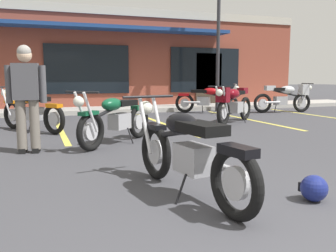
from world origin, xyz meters
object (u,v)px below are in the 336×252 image
object	(u,v)px
motorcycle_blue_standard	(207,99)
person_in_black_shirt	(26,93)
parking_lot_lamp_post	(220,9)
motorcycle_red_sportbike	(233,103)
motorcycle_green_cafe_racer	(116,118)
helmet_on_pavement	(314,188)
motorcycle_silver_naked	(31,110)
motorcycle_foreground_classic	(188,151)
motorcycle_orange_scrambler	(286,97)

from	to	relation	value
motorcycle_blue_standard	person_in_black_shirt	bearing A→B (deg)	-139.08
person_in_black_shirt	parking_lot_lamp_post	world-z (taller)	parking_lot_lamp_post
motorcycle_red_sportbike	person_in_black_shirt	bearing A→B (deg)	-156.52
motorcycle_green_cafe_racer	helmet_on_pavement	xyz separation A→B (m)	(1.15, -3.62, -0.33)
person_in_black_shirt	helmet_on_pavement	size ratio (longest dim) A/B	6.44
motorcycle_silver_naked	person_in_black_shirt	xyz separation A→B (m)	(-0.04, -2.42, 0.49)
motorcycle_silver_naked	parking_lot_lamp_post	xyz separation A→B (m)	(6.04, 2.73, 2.96)
motorcycle_foreground_classic	motorcycle_red_sportbike	world-z (taller)	same
motorcycle_orange_scrambler	person_in_black_shirt	world-z (taller)	person_in_black_shirt
person_in_black_shirt	motorcycle_foreground_classic	bearing A→B (deg)	-60.83
motorcycle_foreground_classic	person_in_black_shirt	bearing A→B (deg)	119.17
parking_lot_lamp_post	motorcycle_silver_naked	bearing A→B (deg)	-155.67
motorcycle_red_sportbike	motorcycle_blue_standard	distance (m)	2.60
motorcycle_red_sportbike	motorcycle_orange_scrambler	distance (m)	3.62
motorcycle_green_cafe_racer	parking_lot_lamp_post	world-z (taller)	parking_lot_lamp_post
motorcycle_silver_naked	person_in_black_shirt	size ratio (longest dim) A/B	1.08
motorcycle_green_cafe_racer	helmet_on_pavement	distance (m)	3.82
motorcycle_red_sportbike	person_in_black_shirt	distance (m)	5.36
motorcycle_red_sportbike	motorcycle_green_cafe_racer	bearing A→B (deg)	-151.84
motorcycle_green_cafe_racer	parking_lot_lamp_post	xyz separation A→B (m)	(4.62, 4.87, 2.96)
motorcycle_green_cafe_racer	motorcycle_red_sportbike	bearing A→B (deg)	28.16
motorcycle_green_cafe_racer	parking_lot_lamp_post	size ratio (longest dim) A/B	0.32
motorcycle_blue_standard	helmet_on_pavement	xyz separation A→B (m)	(-2.78, -8.02, -0.33)
motorcycle_red_sportbike	motorcycle_silver_naked	world-z (taller)	same
motorcycle_foreground_classic	helmet_on_pavement	distance (m)	1.27
person_in_black_shirt	motorcycle_green_cafe_racer	bearing A→B (deg)	11.07
motorcycle_red_sportbike	person_in_black_shirt	xyz separation A→B (m)	(-4.90, -2.13, 0.42)
parking_lot_lamp_post	motorcycle_orange_scrambler	bearing A→B (deg)	-30.69
motorcycle_red_sportbike	parking_lot_lamp_post	distance (m)	4.35
motorcycle_green_cafe_racer	motorcycle_orange_scrambler	size ratio (longest dim) A/B	0.81
motorcycle_blue_standard	motorcycle_green_cafe_racer	bearing A→B (deg)	-131.89
motorcycle_blue_standard	motorcycle_green_cafe_racer	world-z (taller)	same
motorcycle_silver_naked	helmet_on_pavement	size ratio (longest dim) A/B	6.94
motorcycle_orange_scrambler	parking_lot_lamp_post	size ratio (longest dim) A/B	0.39
helmet_on_pavement	motorcycle_green_cafe_racer	bearing A→B (deg)	107.67
parking_lot_lamp_post	motorcycle_foreground_classic	bearing A→B (deg)	-119.89
motorcycle_red_sportbike	parking_lot_lamp_post	world-z (taller)	parking_lot_lamp_post
motorcycle_red_sportbike	motorcycle_blue_standard	world-z (taller)	same
motorcycle_green_cafe_racer	parking_lot_lamp_post	bearing A→B (deg)	46.47
motorcycle_silver_naked	motorcycle_blue_standard	xyz separation A→B (m)	(5.36, 2.26, 0.00)
motorcycle_red_sportbike	motorcycle_silver_naked	distance (m)	4.88
motorcycle_foreground_classic	motorcycle_silver_naked	size ratio (longest dim) A/B	1.16
motorcycle_red_sportbike	helmet_on_pavement	distance (m)	5.94
motorcycle_foreground_classic	parking_lot_lamp_post	xyz separation A→B (m)	(4.54, 7.91, 2.96)
motorcycle_foreground_classic	motorcycle_orange_scrambler	distance (m)	9.36
motorcycle_foreground_classic	motorcycle_blue_standard	xyz separation A→B (m)	(3.86, 7.43, 0.00)
motorcycle_foreground_classic	motorcycle_green_cafe_racer	distance (m)	3.04
motorcycle_blue_standard	helmet_on_pavement	distance (m)	8.49
motorcycle_green_cafe_racer	motorcycle_foreground_classic	bearing A→B (deg)	-88.49
motorcycle_foreground_classic	motorcycle_green_cafe_racer	size ratio (longest dim) A/B	1.23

